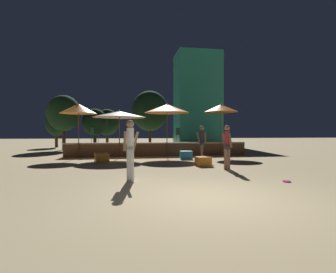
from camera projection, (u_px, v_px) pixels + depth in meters
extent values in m
plane|color=#D1B784|center=(209.00, 198.00, 5.72)|extent=(120.00, 120.00, 0.00)
cube|color=brown|center=(156.00, 149.00, 16.94)|extent=(10.91, 2.70, 0.76)
cube|color=#CCB793|center=(159.00, 143.00, 15.65)|extent=(10.91, 0.12, 0.08)
cylinder|color=brown|center=(167.00, 135.00, 15.63)|extent=(0.05, 0.05, 2.61)
cone|color=orange|center=(167.00, 108.00, 15.61)|extent=(2.69, 2.69, 0.52)
sphere|color=orange|center=(167.00, 103.00, 15.60)|extent=(0.08, 0.08, 0.08)
cylinder|color=brown|center=(119.00, 138.00, 14.77)|extent=(0.05, 0.05, 2.29)
cone|color=beige|center=(119.00, 114.00, 14.76)|extent=(3.00, 3.00, 0.35)
sphere|color=beige|center=(119.00, 110.00, 14.75)|extent=(0.08, 0.08, 0.08)
cylinder|color=brown|center=(221.00, 134.00, 16.22)|extent=(0.05, 0.05, 2.70)
cone|color=orange|center=(221.00, 108.00, 16.20)|extent=(2.12, 2.12, 0.47)
sphere|color=orange|center=(221.00, 104.00, 16.19)|extent=(0.08, 0.08, 0.08)
cylinder|color=brown|center=(79.00, 136.00, 14.82)|extent=(0.05, 0.05, 2.51)
cone|color=orange|center=(78.00, 109.00, 14.80)|extent=(2.05, 2.05, 0.55)
sphere|color=orange|center=(78.00, 103.00, 14.79)|extent=(0.08, 0.08, 0.08)
cube|color=orange|center=(102.00, 158.00, 12.48)|extent=(0.75, 0.75, 0.44)
cube|color=orange|center=(203.00, 161.00, 11.25)|extent=(0.62, 0.62, 0.39)
cube|color=#2D9EDB|center=(186.00, 155.00, 14.19)|extent=(0.67, 0.67, 0.43)
cylinder|color=#997051|center=(202.00, 153.00, 13.06)|extent=(0.13, 0.13, 0.82)
cylinder|color=#997051|center=(202.00, 153.00, 13.23)|extent=(0.13, 0.13, 0.82)
cylinder|color=#2D4C7F|center=(202.00, 143.00, 13.14)|extent=(0.21, 0.21, 0.24)
cylinder|color=#333842|center=(202.00, 136.00, 13.13)|extent=(0.21, 0.21, 0.63)
cylinder|color=#997051|center=(205.00, 138.00, 13.12)|extent=(0.10, 0.10, 0.56)
cylinder|color=#997051|center=(198.00, 138.00, 13.15)|extent=(0.23, 0.13, 0.56)
sphere|color=#997051|center=(202.00, 128.00, 13.13)|extent=(0.22, 0.22, 0.22)
cylinder|color=#997051|center=(229.00, 159.00, 10.19)|extent=(0.13, 0.13, 0.79)
cylinder|color=#997051|center=(226.00, 159.00, 10.10)|extent=(0.13, 0.13, 0.79)
cylinder|color=#3F3F47|center=(227.00, 147.00, 10.14)|extent=(0.20, 0.20, 0.24)
cylinder|color=#B22D33|center=(227.00, 139.00, 10.13)|extent=(0.20, 0.20, 0.61)
cylinder|color=#997051|center=(224.00, 140.00, 10.27)|extent=(0.15, 0.21, 0.54)
cylinder|color=#997051|center=(230.00, 141.00, 10.00)|extent=(0.15, 0.20, 0.54)
sphere|color=#997051|center=(227.00, 128.00, 10.13)|extent=(0.22, 0.22, 0.22)
cylinder|color=white|center=(132.00, 168.00, 7.55)|extent=(0.13, 0.13, 0.83)
cylinder|color=white|center=(129.00, 167.00, 7.69)|extent=(0.13, 0.13, 0.83)
cylinder|color=white|center=(130.00, 150.00, 7.62)|extent=(0.21, 0.21, 0.24)
cylinder|color=white|center=(130.00, 139.00, 7.61)|extent=(0.21, 0.21, 0.64)
cylinder|color=#997051|center=(135.00, 141.00, 7.72)|extent=(0.25, 0.19, 0.56)
cylinder|color=#997051|center=(125.00, 141.00, 7.51)|extent=(0.13, 0.12, 0.57)
sphere|color=#997051|center=(130.00, 124.00, 7.60)|extent=(0.23, 0.23, 0.23)
cylinder|color=#1E4C47|center=(176.00, 138.00, 17.99)|extent=(0.02, 0.02, 0.45)
cylinder|color=#1E4C47|center=(173.00, 138.00, 17.78)|extent=(0.02, 0.02, 0.45)
cylinder|color=#1E4C47|center=(179.00, 138.00, 17.77)|extent=(0.02, 0.02, 0.45)
cylinder|color=#1E4C47|center=(176.00, 138.00, 17.56)|extent=(0.02, 0.02, 0.45)
cylinder|color=#1E4C47|center=(176.00, 135.00, 17.77)|extent=(0.40, 0.40, 0.02)
cube|color=#1E4C47|center=(178.00, 131.00, 17.65)|extent=(0.31, 0.23, 0.45)
cylinder|color=#1E4C47|center=(96.00, 139.00, 15.78)|extent=(0.02, 0.02, 0.45)
cylinder|color=#1E4C47|center=(98.00, 139.00, 16.07)|extent=(0.02, 0.02, 0.45)
cylinder|color=#1E4C47|center=(91.00, 139.00, 15.83)|extent=(0.02, 0.02, 0.45)
cylinder|color=#1E4C47|center=(94.00, 139.00, 16.13)|extent=(0.02, 0.02, 0.45)
cylinder|color=#1E4C47|center=(95.00, 135.00, 15.95)|extent=(0.40, 0.40, 0.02)
cube|color=#1E4C47|center=(92.00, 131.00, 15.98)|extent=(0.15, 0.35, 0.45)
cylinder|color=#E54C99|center=(287.00, 181.00, 7.56)|extent=(0.23, 0.23, 0.03)
cylinder|color=#3D2B1C|center=(56.00, 141.00, 25.33)|extent=(0.28, 0.28, 1.32)
ellipsoid|color=black|center=(56.00, 125.00, 25.31)|extent=(1.96, 1.96, 2.15)
cylinder|color=#3D2B1C|center=(95.00, 141.00, 22.85)|extent=(0.28, 0.28, 1.39)
ellipsoid|color=black|center=(95.00, 122.00, 22.83)|extent=(2.14, 2.14, 2.35)
cylinder|color=#3D2B1C|center=(150.00, 137.00, 26.28)|extent=(0.28, 0.28, 1.95)
ellipsoid|color=#19381E|center=(150.00, 111.00, 26.24)|extent=(3.66, 3.66, 4.03)
cylinder|color=#3D2B1C|center=(107.00, 140.00, 26.81)|extent=(0.28, 0.28, 1.39)
ellipsoid|color=black|center=(107.00, 122.00, 26.78)|extent=(2.46, 2.46, 2.70)
cylinder|color=#3D2B1C|center=(64.00, 139.00, 21.68)|extent=(0.28, 0.28, 1.82)
ellipsoid|color=#19381E|center=(64.00, 113.00, 21.65)|extent=(2.71, 2.71, 2.98)
cube|color=teal|center=(197.00, 99.00, 33.08)|extent=(5.42, 4.13, 11.42)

